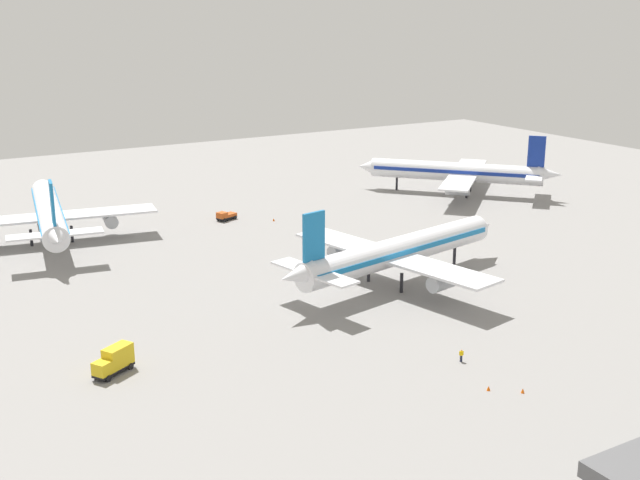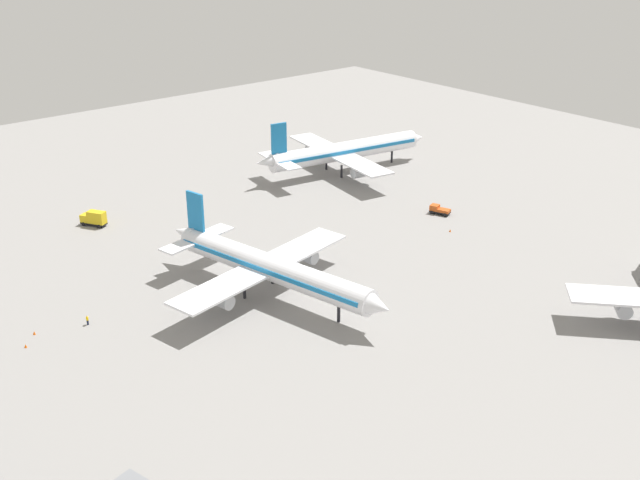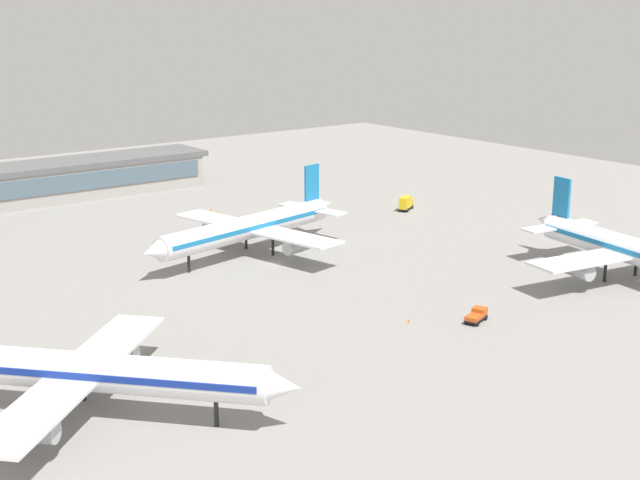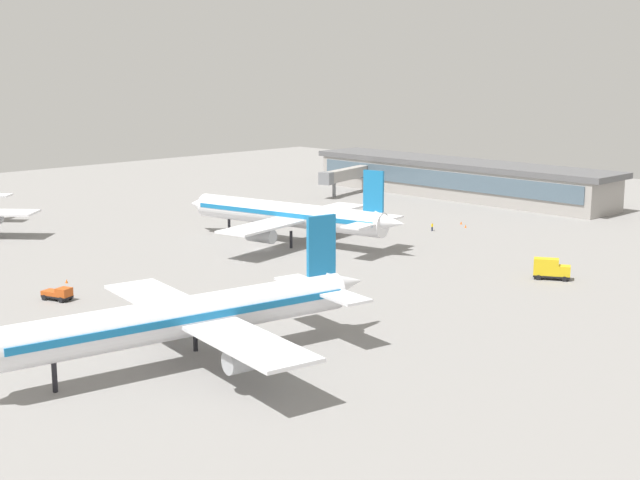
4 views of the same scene
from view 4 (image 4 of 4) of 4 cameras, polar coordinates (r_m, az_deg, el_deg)
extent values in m
plane|color=gray|center=(162.34, -3.72, -0.59)|extent=(288.00, 288.00, 0.00)
cube|color=#9E9993|center=(228.19, 8.83, 3.75)|extent=(82.12, 14.77, 7.95)
cube|color=#4C6070|center=(222.11, 7.67, 3.87)|extent=(78.84, 0.30, 4.09)
cube|color=#59595B|center=(227.66, 8.87, 4.88)|extent=(85.41, 15.36, 1.36)
cylinder|color=white|center=(100.27, -8.79, -4.92)|extent=(11.34, 42.06, 4.60)
cone|color=white|center=(111.32, 1.55, -2.80)|extent=(4.57, 6.28, 3.68)
cube|color=#1972B2|center=(100.17, -8.80, -4.73)|extent=(11.16, 40.42, 0.83)
cube|color=white|center=(101.29, -7.72, -5.00)|extent=(40.33, 13.06, 0.41)
cylinder|color=#A5A8AD|center=(92.45, -4.49, -7.57)|extent=(3.38, 5.78, 2.53)
cylinder|color=#A5A8AD|center=(111.39, -10.35, -4.44)|extent=(3.38, 5.78, 2.53)
cube|color=white|center=(109.41, 0.08, -3.17)|extent=(16.31, 6.28, 0.33)
cube|color=#1972B2|center=(108.16, 0.08, -0.33)|extent=(1.14, 4.05, 7.37)
cylinder|color=black|center=(96.26, -16.64, -8.41)|extent=(0.55, 0.55, 3.22)
cylinder|color=black|center=(99.77, -6.04, -7.29)|extent=(0.55, 0.55, 3.22)
cylinder|color=black|center=(105.98, -7.99, -6.22)|extent=(0.55, 0.55, 3.22)
cylinder|color=white|center=(166.76, -2.06, 1.65)|extent=(41.28, 12.68, 4.53)
cone|color=white|center=(180.43, -7.71, 2.29)|extent=(5.30, 5.13, 4.31)
cone|color=white|center=(154.88, 4.52, 1.13)|extent=(6.28, 4.69, 3.63)
cube|color=#1972B2|center=(166.70, -2.06, 1.76)|extent=(39.69, 12.44, 0.82)
cube|color=white|center=(165.64, -1.48, 1.43)|extent=(14.28, 39.68, 0.41)
cylinder|color=#A5A8AD|center=(157.29, -3.80, 0.29)|extent=(5.75, 3.51, 2.49)
cylinder|color=#A5A8AD|center=(174.81, 0.61, 1.42)|extent=(5.75, 3.51, 2.49)
cube|color=white|center=(156.61, 3.43, 1.18)|extent=(6.75, 16.08, 0.33)
cube|color=#1972B2|center=(155.75, 3.45, 3.15)|extent=(3.97, 1.27, 7.25)
cylinder|color=black|center=(176.20, -5.84, 0.85)|extent=(0.54, 0.54, 3.17)
cylinder|color=black|center=(162.66, -1.87, 0.03)|extent=(0.54, 0.54, 3.17)
cylinder|color=black|center=(168.47, -0.42, 0.42)|extent=(0.54, 0.54, 3.17)
cube|color=black|center=(143.93, 14.62, -2.24)|extent=(5.79, 4.47, 0.30)
cube|color=gold|center=(143.72, 15.39, -1.92)|extent=(2.51, 2.55, 1.60)
cube|color=#3F596B|center=(143.65, 15.72, -1.81)|extent=(0.87, 1.42, 0.90)
cube|color=gold|center=(143.61, 14.29, -1.66)|extent=(4.24, 3.56, 2.60)
cylinder|color=black|center=(144.89, 15.39, -2.26)|extent=(0.84, 0.66, 0.80)
cylinder|color=black|center=(143.04, 15.39, -2.43)|extent=(0.84, 0.66, 0.80)
cylinder|color=black|center=(144.91, 13.85, -2.18)|extent=(0.84, 0.66, 0.80)
cylinder|color=black|center=(143.06, 13.82, -2.35)|extent=(0.84, 0.66, 0.80)
cube|color=black|center=(132.74, -16.49, -3.48)|extent=(4.78, 3.26, 0.30)
cube|color=#BF4C19|center=(131.70, -16.09, -3.23)|extent=(2.33, 2.39, 1.20)
cube|color=#3F596B|center=(131.11, -15.83, -3.17)|extent=(0.61, 1.53, 0.67)
cube|color=#BF4C19|center=(133.22, -16.79, -3.24)|extent=(3.09, 2.66, 0.60)
cylinder|color=black|center=(132.44, -15.72, -3.53)|extent=(0.85, 0.55, 0.80)
cylinder|color=black|center=(131.08, -16.27, -3.72)|extent=(0.85, 0.55, 0.80)
cylinder|color=black|center=(134.47, -16.70, -3.37)|extent=(0.85, 0.55, 0.80)
cylinder|color=black|center=(133.13, -17.25, -3.54)|extent=(0.85, 0.55, 0.80)
cylinder|color=#1E2338|center=(180.94, 7.19, 0.71)|extent=(0.42, 0.42, 0.85)
cylinder|color=yellow|center=(180.81, 7.20, 0.94)|extent=(0.50, 0.50, 0.60)
sphere|color=tan|center=(180.74, 7.20, 1.07)|extent=(0.22, 0.22, 0.22)
cylinder|color=yellow|center=(181.02, 7.16, 0.95)|extent=(0.10, 0.10, 0.54)
cylinder|color=yellow|center=(180.61, 7.24, 0.93)|extent=(0.10, 0.10, 0.54)
cube|color=#9E9993|center=(230.46, 1.77, 4.26)|extent=(7.38, 19.58, 2.80)
cylinder|color=slate|center=(225.01, 0.91, 3.24)|extent=(0.90, 0.90, 3.80)
cube|color=slate|center=(221.22, 0.39, 3.97)|extent=(3.62, 3.10, 3.08)
cone|color=#EA590C|center=(189.36, 9.03, 1.09)|extent=(0.44, 0.44, 0.60)
cone|color=#EA590C|center=(185.63, 9.31, 0.88)|extent=(0.44, 0.44, 0.60)
cone|color=#EA590C|center=(142.47, -15.93, -2.55)|extent=(0.44, 0.44, 0.60)
camera|label=1|loc=(216.18, 33.77, 11.97)|focal=45.00mm
camera|label=2|loc=(283.90, -4.94, 17.11)|focal=42.92mm
camera|label=3|loc=(210.42, -52.39, 10.41)|focal=49.49mm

